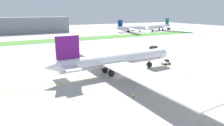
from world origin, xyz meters
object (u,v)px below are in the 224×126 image
(service_truck_baggage_loader, at_px, (153,48))
(parked_airliner_far_right, at_px, (160,26))
(pushback_tug, at_px, (166,62))
(traffic_cone_port_wing, at_px, (190,77))
(ground_crew_wingwalker_port, at_px, (133,95))
(traffic_cone_near_nose, at_px, (73,100))
(parked_airliner_far_centre, at_px, (130,28))
(airliner_foreground, at_px, (114,60))

(service_truck_baggage_loader, bearing_deg, parked_airliner_far_right, 46.94)
(pushback_tug, bearing_deg, traffic_cone_port_wing, -107.55)
(pushback_tug, height_order, ground_crew_wingwalker_port, pushback_tug)
(traffic_cone_near_nose, distance_m, parked_airliner_far_right, 223.86)
(traffic_cone_near_nose, xyz_separation_m, parked_airliner_far_right, (164.91, 151.31, 4.99))
(pushback_tug, xyz_separation_m, service_truck_baggage_loader, (18.21, 31.06, 0.45))
(traffic_cone_port_wing, distance_m, parked_airliner_far_centre, 171.07)
(service_truck_baggage_loader, xyz_separation_m, parked_airliner_far_right, (96.08, 102.83, 3.81))
(traffic_cone_port_wing, relative_size, service_truck_baggage_loader, 0.09)
(traffic_cone_near_nose, bearing_deg, airliner_foreground, 36.78)
(service_truck_baggage_loader, xyz_separation_m, parked_airliner_far_centre, (49.85, 103.50, 3.47))
(traffic_cone_near_nose, distance_m, parked_airliner_far_centre, 192.89)
(parked_airliner_far_right, bearing_deg, ground_crew_wingwalker_port, -133.35)
(parked_airliner_far_centre, relative_size, parked_airliner_far_right, 0.75)
(airliner_foreground, bearing_deg, traffic_cone_near_nose, -143.22)
(service_truck_baggage_loader, bearing_deg, airliner_foreground, -145.63)
(pushback_tug, distance_m, ground_crew_wingwalker_port, 42.50)
(parked_airliner_far_right, bearing_deg, airliner_foreground, -136.65)
(traffic_cone_port_wing, xyz_separation_m, service_truck_baggage_loader, (24.37, 50.55, 1.18))
(traffic_cone_port_wing, bearing_deg, service_truck_baggage_loader, 64.26)
(ground_crew_wingwalker_port, height_order, parked_airliner_far_right, parked_airliner_far_right)
(airliner_foreground, relative_size, service_truck_baggage_loader, 13.67)
(traffic_cone_port_wing, height_order, service_truck_baggage_loader, service_truck_baggage_loader)
(airliner_foreground, distance_m, pushback_tug, 28.88)
(traffic_cone_port_wing, height_order, parked_airliner_far_centre, parked_airliner_far_centre)
(traffic_cone_near_nose, height_order, parked_airliner_far_centre, parked_airliner_far_centre)
(service_truck_baggage_loader, height_order, parked_airliner_far_centre, parked_airliner_far_centre)
(airliner_foreground, distance_m, traffic_cone_port_wing, 29.54)
(airliner_foreground, bearing_deg, ground_crew_wingwalker_port, -105.39)
(traffic_cone_near_nose, height_order, service_truck_baggage_loader, service_truck_baggage_loader)
(ground_crew_wingwalker_port, relative_size, service_truck_baggage_loader, 0.26)
(parked_airliner_far_centre, bearing_deg, service_truck_baggage_loader, -115.72)
(airliner_foreground, relative_size, parked_airliner_far_centre, 1.43)
(pushback_tug, relative_size, traffic_cone_port_wing, 9.97)
(ground_crew_wingwalker_port, relative_size, parked_airliner_far_right, 0.02)
(airliner_foreground, height_order, ground_crew_wingwalker_port, airliner_foreground)
(pushback_tug, height_order, traffic_cone_port_wing, pushback_tug)
(service_truck_baggage_loader, bearing_deg, pushback_tug, -120.38)
(ground_crew_wingwalker_port, xyz_separation_m, traffic_cone_near_nose, (-15.69, 6.78, -0.73))
(service_truck_baggage_loader, distance_m, parked_airliner_far_right, 140.78)
(service_truck_baggage_loader, bearing_deg, traffic_cone_near_nose, -144.84)
(traffic_cone_port_wing, relative_size, parked_airliner_far_centre, 0.01)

